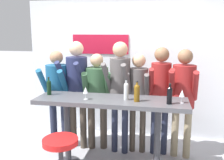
% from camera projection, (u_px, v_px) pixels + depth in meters
% --- Properties ---
extents(back_wall, '(3.72, 0.12, 2.55)m').
position_uv_depth(back_wall, '(125.00, 68.00, 4.74)').
color(back_wall, silver).
rests_on(back_wall, ground_plane).
extents(tasting_table, '(2.12, 0.59, 1.05)m').
position_uv_depth(tasting_table, '(111.00, 111.00, 3.51)').
color(tasting_table, '#4C4C51').
rests_on(tasting_table, ground_plane).
extents(bar_stool, '(0.46, 0.46, 0.68)m').
position_uv_depth(bar_stool, '(61.00, 156.00, 3.09)').
color(bar_stool, '#333338').
rests_on(bar_stool, ground_plane).
extents(person_far_left, '(0.44, 0.53, 1.66)m').
position_uv_depth(person_far_left, '(57.00, 89.00, 4.15)').
color(person_far_left, '#23283D').
rests_on(person_far_left, ground_plane).
extents(person_left, '(0.47, 0.59, 1.82)m').
position_uv_depth(person_left, '(77.00, 83.00, 4.12)').
color(person_left, '#473D33').
rests_on(person_left, ground_plane).
extents(person_center_left, '(0.51, 0.59, 1.62)m').
position_uv_depth(person_center_left, '(97.00, 92.00, 4.10)').
color(person_center_left, '#473D33').
rests_on(person_center_left, ground_plane).
extents(person_center, '(0.43, 0.57, 1.82)m').
position_uv_depth(person_center, '(120.00, 84.00, 3.93)').
color(person_center, '#23283D').
rests_on(person_center, ground_plane).
extents(person_center_right, '(0.36, 0.48, 1.63)m').
position_uv_depth(person_center_right, '(138.00, 92.00, 3.97)').
color(person_center_right, '#473D33').
rests_on(person_center_right, ground_plane).
extents(person_right, '(0.38, 0.51, 1.74)m').
position_uv_depth(person_right, '(161.00, 88.00, 3.89)').
color(person_right, '#23283D').
rests_on(person_right, ground_plane).
extents(person_far_right, '(0.45, 0.57, 1.71)m').
position_uv_depth(person_far_right, '(183.00, 92.00, 3.79)').
color(person_far_right, gray).
rests_on(person_far_right, ground_plane).
extents(wine_bottle_0, '(0.08, 0.08, 0.28)m').
position_uv_depth(wine_bottle_0, '(137.00, 92.00, 3.32)').
color(wine_bottle_0, brown).
rests_on(wine_bottle_0, tasting_table).
extents(wine_bottle_1, '(0.07, 0.07, 0.27)m').
position_uv_depth(wine_bottle_1, '(170.00, 95.00, 3.20)').
color(wine_bottle_1, black).
rests_on(wine_bottle_1, tasting_table).
extents(wine_bottle_2, '(0.06, 0.06, 0.27)m').
position_uv_depth(wine_bottle_2, '(49.00, 87.00, 3.68)').
color(wine_bottle_2, black).
rests_on(wine_bottle_2, tasting_table).
extents(wine_bottle_3, '(0.07, 0.07, 0.29)m').
position_uv_depth(wine_bottle_3, '(126.00, 90.00, 3.40)').
color(wine_bottle_3, '#B7BCC1').
rests_on(wine_bottle_3, tasting_table).
extents(wine_glass_0, '(0.07, 0.07, 0.18)m').
position_uv_depth(wine_glass_0, '(182.00, 94.00, 3.25)').
color(wine_glass_0, silver).
rests_on(wine_glass_0, tasting_table).
extents(wine_glass_1, '(0.07, 0.07, 0.18)m').
position_uv_depth(wine_glass_1, '(86.00, 91.00, 3.42)').
color(wine_glass_1, silver).
rests_on(wine_glass_1, tasting_table).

